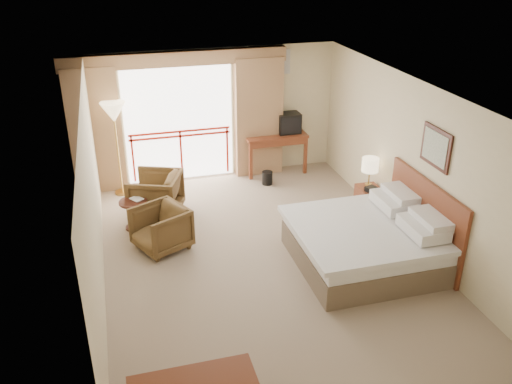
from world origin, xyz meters
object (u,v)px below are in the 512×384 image
object	(u,v)px
desk	(274,141)
tv	(289,123)
floor_lamp	(114,116)
table_lamp	(370,165)
nightstand	(368,201)
side_table	(134,210)
armchair_near	(163,248)
armchair_far	(157,214)
wastebasket	(267,178)
bed	(367,242)

from	to	relation	value
desk	tv	distance (m)	0.51
desk	floor_lamp	xyz separation A→B (m)	(-3.28, -0.31, 0.94)
tv	floor_lamp	bearing A→B (deg)	172.86
table_lamp	tv	xyz separation A→B (m)	(-0.76, 2.35, 0.12)
nightstand	side_table	world-z (taller)	nightstand
table_lamp	nightstand	bearing A→B (deg)	-90.00
armchair_near	side_table	bearing A→B (deg)	179.71
tv	side_table	distance (m)	3.93
nightstand	floor_lamp	size ratio (longest dim) A/B	0.29
armchair_far	wastebasket	bearing A→B (deg)	129.27
desk	tv	world-z (taller)	tv
nightstand	wastebasket	distance (m)	2.28
desk	side_table	xyz separation A→B (m)	(-3.13, -1.85, -0.31)
table_lamp	desk	size ratio (longest dim) A/B	0.40
table_lamp	armchair_near	bearing A→B (deg)	-176.40
nightstand	floor_lamp	distance (m)	5.02
armchair_far	armchair_near	bearing A→B (deg)	19.48
tv	table_lamp	bearing A→B (deg)	-83.10
desk	nightstand	bearing A→B (deg)	-61.89
nightstand	desk	bearing A→B (deg)	114.71
bed	tv	bearing A→B (deg)	89.93
armchair_near	bed	bearing A→B (deg)	40.86
tv	side_table	size ratio (longest dim) A/B	0.90
table_lamp	floor_lamp	bearing A→B (deg)	154.11
bed	armchair_near	xyz separation A→B (m)	(-3.04, 1.31, -0.38)
table_lamp	wastebasket	bearing A→B (deg)	128.87
side_table	armchair_far	bearing A→B (deg)	45.18
nightstand	armchair_near	bearing A→B (deg)	-175.72
floor_lamp	armchair_far	bearing A→B (deg)	-62.88
table_lamp	desk	bearing A→B (deg)	113.71
table_lamp	armchair_far	size ratio (longest dim) A/B	0.60
bed	wastebasket	bearing A→B (deg)	101.00
side_table	nightstand	bearing A→B (deg)	-8.29
nightstand	armchair_near	distance (m)	3.82
armchair_near	side_table	xyz separation A→B (m)	(-0.38, 0.80, 0.36)
armchair_near	wastebasket	bearing A→B (deg)	103.72
nightstand	floor_lamp	xyz separation A→B (m)	(-4.33, 2.15, 1.34)
wastebasket	side_table	world-z (taller)	side_table
nightstand	table_lamp	xyz separation A→B (m)	(0.00, 0.05, 0.69)
bed	nightstand	world-z (taller)	bed
bed	wastebasket	world-z (taller)	bed
armchair_far	floor_lamp	bearing A→B (deg)	-131.32
bed	nightstand	distance (m)	1.69
nightstand	armchair_near	size ratio (longest dim) A/B	0.68
nightstand	table_lamp	bearing A→B (deg)	91.43
table_lamp	wastebasket	world-z (taller)	table_lamp
table_lamp	floor_lamp	size ratio (longest dim) A/B	0.29
armchair_far	armchair_near	distance (m)	1.23
wastebasket	armchair_far	world-z (taller)	armchair_far
bed	table_lamp	xyz separation A→B (m)	(0.76, 1.55, 0.59)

